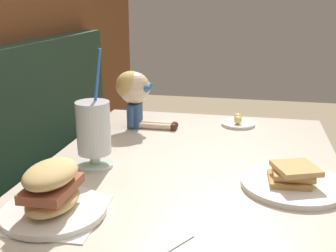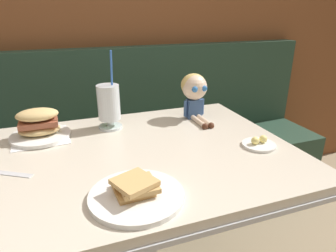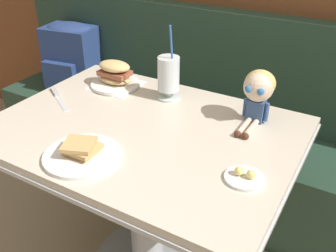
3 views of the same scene
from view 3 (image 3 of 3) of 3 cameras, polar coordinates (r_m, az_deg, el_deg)
The scene contains 9 objects.
booth_bench at distance 2.08m, azimuth 6.17°, elevation -2.35°, with size 2.60×0.48×1.00m.
diner_table at distance 1.50m, azimuth -3.53°, elevation -6.59°, with size 1.11×0.81×0.74m.
toast_plate at distance 1.25m, azimuth -12.77°, elevation -4.00°, with size 0.25×0.25×0.06m.
milkshake_glass at distance 1.56m, azimuth 0.09°, elevation 7.58°, with size 0.10×0.10×0.32m.
sandwich_plate at distance 1.71m, azimuth -7.94°, elevation 7.39°, with size 0.22×0.22×0.12m.
butter_saucer at distance 1.15m, azimuth 11.39°, elevation -7.48°, with size 0.12×0.12×0.04m.
butter_knife at distance 1.69m, azimuth -16.32°, elevation 4.49°, with size 0.21×0.14×0.01m.
seated_doll at distance 1.41m, azimuth 13.39°, elevation 5.36°, with size 0.11×0.22×0.20m.
backpack at distance 2.39m, azimuth -14.30°, elevation 10.19°, with size 0.33×0.28×0.41m.
Camera 3 is at (0.68, -0.81, 1.45)m, focal length 40.68 mm.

